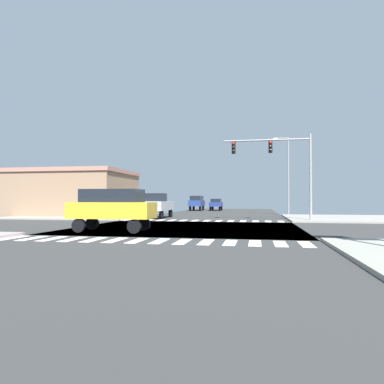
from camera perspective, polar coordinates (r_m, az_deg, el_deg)
The scene contains 12 objects.
ground at distance 22.29m, azimuth -0.81°, elevation -5.85°, with size 90.00×90.00×0.05m.
sidewalk_corner_ne at distance 34.94m, azimuth 24.82°, elevation -3.90°, with size 12.00×12.00×0.14m.
sidewalk_corner_nw at distance 38.01m, azimuth -16.77°, elevation -3.73°, with size 12.00×12.00×0.14m.
crosswalk_near at distance 15.30m, azimuth -7.10°, elevation -7.85°, with size 13.50×2.00×0.01m.
crosswalk_far at distance 29.50m, azimuth 1.47°, elevation -4.65°, with size 13.50×2.00×0.01m.
traffic_signal_mast at distance 29.64m, azimuth 13.54°, elevation 5.50°, with size 7.08×0.55×7.06m.
street_lamp at distance 40.23m, azimuth 15.03°, elevation 3.63°, with size 1.78×0.32×8.67m.
bank_building at distance 41.03m, azimuth -21.14°, elevation -0.20°, with size 17.50×9.36×4.87m.
sedan_nearside_1 at distance 56.22m, azimuth 3.93°, elevation -1.88°, with size 1.80×4.30×1.88m.
suv_farside_1 at distance 19.90m, azimuth -12.79°, elevation -2.28°, with size 4.60×1.96×2.34m.
suv_crossing_2 at distance 55.92m, azimuth 0.78°, elevation -1.60°, with size 1.96×4.60×2.34m.
pickup_queued_1 at distance 33.86m, azimuth -5.59°, elevation -2.02°, with size 2.00×5.10×2.35m.
Camera 1 is at (4.31, -21.79, 1.78)m, focal length 32.91 mm.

